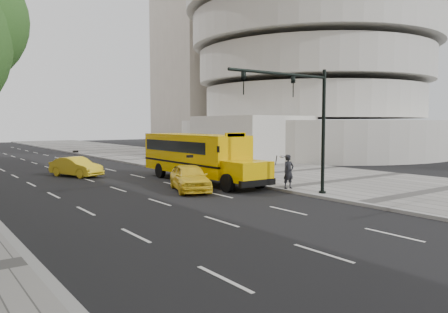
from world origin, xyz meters
TOP-DOWN VIEW (x-y plane):
  - ground at (0.00, 0.00)m, footprint 140.00×140.00m
  - sidewalk_museum at (12.00, 0.00)m, footprint 12.00×140.00m
  - curb_museum at (6.00, 0.00)m, footprint 0.30×140.00m
  - guggenheim at (29.37, 18.51)m, footprint 33.20×42.20m
  - school_bus at (4.50, 0.40)m, footprint 2.96×11.56m
  - taxi_near at (2.00, -2.87)m, footprint 3.12×4.67m
  - taxi_far at (-1.05, 7.34)m, footprint 2.89×4.35m
  - pedestrian at (6.25, -6.20)m, footprint 0.70×0.48m
  - traffic_signal at (5.19, -8.31)m, footprint 6.18×0.36m

SIDE VIEW (x-z plane):
  - ground at x=0.00m, z-range 0.00..0.00m
  - sidewalk_museum at x=12.00m, z-range 0.00..0.15m
  - curb_museum at x=6.00m, z-range 0.00..0.15m
  - taxi_far at x=-1.05m, z-range 0.00..1.36m
  - taxi_near at x=2.00m, z-range 0.00..1.48m
  - pedestrian at x=6.25m, z-range 0.15..2.02m
  - school_bus at x=4.50m, z-range 0.17..3.36m
  - traffic_signal at x=5.19m, z-range 0.89..7.29m
  - guggenheim at x=29.37m, z-range -3.92..31.08m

